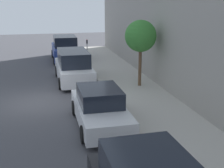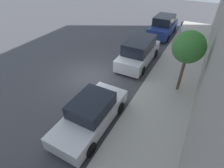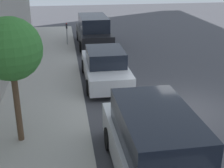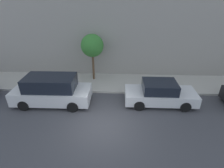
{
  "view_description": "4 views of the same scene",
  "coord_description": "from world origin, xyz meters",
  "px_view_note": "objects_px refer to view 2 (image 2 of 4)",
  "views": [
    {
      "loc": [
        0.24,
        -14.85,
        4.98
      ],
      "look_at": [
        3.45,
        -1.02,
        1.0
      ],
      "focal_mm": 50.0,
      "sensor_mm": 36.0,
      "label": 1
    },
    {
      "loc": [
        6.06,
        -8.13,
        6.84
      ],
      "look_at": [
        2.33,
        -1.19,
        1.0
      ],
      "focal_mm": 28.0,
      "sensor_mm": 36.0,
      "label": 2
    },
    {
      "loc": [
        4.15,
        9.7,
        5.12
      ],
      "look_at": [
        2.53,
        -0.6,
        1.0
      ],
      "focal_mm": 50.0,
      "sensor_mm": 36.0,
      "label": 3
    },
    {
      "loc": [
        -7.4,
        -0.78,
        6.44
      ],
      "look_at": [
        3.06,
        -0.31,
        1.0
      ],
      "focal_mm": 28.0,
      "sensor_mm": 36.0,
      "label": 4
    }
  ],
  "objects_px": {
    "parked_minivan_third": "(139,52)",
    "parked_sedan_second": "(91,113)",
    "street_tree": "(189,48)",
    "parking_meter_far": "(181,28)",
    "parked_suv_fourth": "(163,26)"
  },
  "relations": [
    {
      "from": "parked_minivan_third",
      "to": "parked_sedan_second",
      "type": "bearing_deg",
      "value": -87.71
    },
    {
      "from": "parked_minivan_third",
      "to": "street_tree",
      "type": "distance_m",
      "value": 4.56
    },
    {
      "from": "parked_minivan_third",
      "to": "street_tree",
      "type": "bearing_deg",
      "value": -32.56
    },
    {
      "from": "parked_sedan_second",
      "to": "parking_meter_far",
      "type": "xyz_separation_m",
      "value": [
        1.55,
        13.51,
        0.36
      ]
    },
    {
      "from": "parked_sedan_second",
      "to": "parking_meter_far",
      "type": "relative_size",
      "value": 2.95
    },
    {
      "from": "street_tree",
      "to": "parking_meter_far",
      "type": "bearing_deg",
      "value": 100.52
    },
    {
      "from": "parked_sedan_second",
      "to": "parked_minivan_third",
      "type": "xyz_separation_m",
      "value": [
        -0.28,
        6.94,
        0.2
      ]
    },
    {
      "from": "parked_sedan_second",
      "to": "parking_meter_far",
      "type": "bearing_deg",
      "value": 83.45
    },
    {
      "from": "parked_suv_fourth",
      "to": "parking_meter_far",
      "type": "relative_size",
      "value": 3.15
    },
    {
      "from": "parked_sedan_second",
      "to": "parking_meter_far",
      "type": "height_order",
      "value": "parking_meter_far"
    },
    {
      "from": "parked_minivan_third",
      "to": "parked_suv_fourth",
      "type": "bearing_deg",
      "value": 89.42
    },
    {
      "from": "parked_suv_fourth",
      "to": "street_tree",
      "type": "xyz_separation_m",
      "value": [
        3.39,
        -8.92,
        1.98
      ]
    },
    {
      "from": "parked_suv_fourth",
      "to": "parking_meter_far",
      "type": "xyz_separation_m",
      "value": [
        1.76,
        -0.13,
        0.15
      ]
    },
    {
      "from": "parked_suv_fourth",
      "to": "parked_minivan_third",
      "type": "bearing_deg",
      "value": -90.58
    },
    {
      "from": "parked_minivan_third",
      "to": "parking_meter_far",
      "type": "distance_m",
      "value": 6.83
    }
  ]
}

